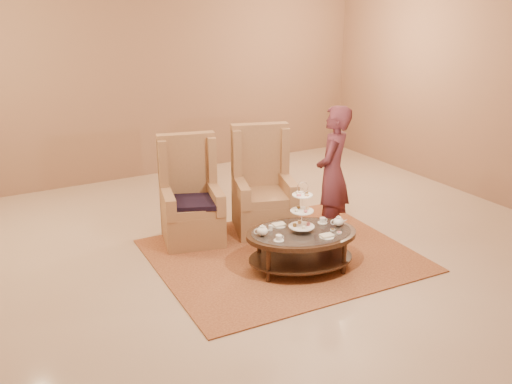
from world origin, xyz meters
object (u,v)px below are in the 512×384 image
person (333,174)px  tea_table (301,239)px  armchair_right (263,195)px  armchair_left (191,205)px

person → tea_table: bearing=-3.7°
tea_table → armchair_right: bearing=96.9°
armchair_left → tea_table: bearing=-48.4°
armchair_left → armchair_right: armchair_right is taller
armchair_left → person: bearing=-14.1°
armchair_right → person: person is taller
armchair_left → person: size_ratio=0.78×
armchair_right → person: bearing=-30.3°
armchair_left → person: 1.84m
armchair_right → tea_table: bearing=-82.1°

